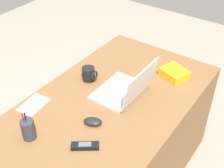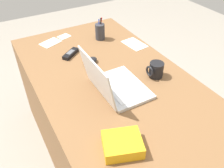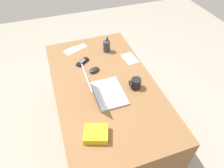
{
  "view_description": "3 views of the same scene",
  "coord_description": "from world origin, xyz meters",
  "px_view_note": "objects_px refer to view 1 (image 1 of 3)",
  "views": [
    {
      "loc": [
        1.12,
        0.83,
        1.92
      ],
      "look_at": [
        -0.11,
        -0.04,
        0.79
      ],
      "focal_mm": 49.18,
      "sensor_mm": 36.0,
      "label": 1
    },
    {
      "loc": [
        -1.0,
        0.55,
        1.57
      ],
      "look_at": [
        -0.11,
        0.05,
        0.77
      ],
      "focal_mm": 38.25,
      "sensor_mm": 36.0,
      "label": 2
    },
    {
      "loc": [
        -1.22,
        0.35,
        1.97
      ],
      "look_at": [
        -0.09,
        -0.04,
        0.79
      ],
      "focal_mm": 32.75,
      "sensor_mm": 36.0,
      "label": 3
    }
  ],
  "objects_px": {
    "laptop": "(126,89)",
    "snack_bag": "(174,73)",
    "computer_mouse": "(93,122)",
    "coffee_mug_white": "(89,74)",
    "pen_holder": "(28,129)",
    "cordless_phone": "(85,146)"
  },
  "relations": [
    {
      "from": "laptop",
      "to": "snack_bag",
      "type": "height_order",
      "value": "laptop"
    },
    {
      "from": "computer_mouse",
      "to": "snack_bag",
      "type": "bearing_deg",
      "value": 141.64
    },
    {
      "from": "coffee_mug_white",
      "to": "pen_holder",
      "type": "relative_size",
      "value": 0.57
    },
    {
      "from": "pen_holder",
      "to": "coffee_mug_white",
      "type": "bearing_deg",
      "value": -173.35
    },
    {
      "from": "pen_holder",
      "to": "snack_bag",
      "type": "distance_m",
      "value": 1.01
    },
    {
      "from": "coffee_mug_white",
      "to": "pen_holder",
      "type": "height_order",
      "value": "pen_holder"
    },
    {
      "from": "pen_holder",
      "to": "laptop",
      "type": "bearing_deg",
      "value": 159.5
    },
    {
      "from": "laptop",
      "to": "computer_mouse",
      "type": "distance_m",
      "value": 0.32
    },
    {
      "from": "coffee_mug_white",
      "to": "snack_bag",
      "type": "xyz_separation_m",
      "value": [
        -0.35,
        0.44,
        -0.02
      ]
    },
    {
      "from": "cordless_phone",
      "to": "computer_mouse",
      "type": "bearing_deg",
      "value": -155.09
    },
    {
      "from": "cordless_phone",
      "to": "pen_holder",
      "type": "xyz_separation_m",
      "value": [
        0.11,
        -0.28,
        0.05
      ]
    },
    {
      "from": "coffee_mug_white",
      "to": "pen_holder",
      "type": "bearing_deg",
      "value": 6.65
    },
    {
      "from": "computer_mouse",
      "to": "coffee_mug_white",
      "type": "distance_m",
      "value": 0.42
    },
    {
      "from": "laptop",
      "to": "cordless_phone",
      "type": "relative_size",
      "value": 2.35
    },
    {
      "from": "snack_bag",
      "to": "cordless_phone",
      "type": "bearing_deg",
      "value": -6.44
    },
    {
      "from": "coffee_mug_white",
      "to": "pen_holder",
      "type": "xyz_separation_m",
      "value": [
        0.58,
        0.07,
        0.01
      ]
    },
    {
      "from": "computer_mouse",
      "to": "laptop",
      "type": "bearing_deg",
      "value": 153.84
    },
    {
      "from": "laptop",
      "to": "pen_holder",
      "type": "bearing_deg",
      "value": -20.5
    },
    {
      "from": "coffee_mug_white",
      "to": "snack_bag",
      "type": "distance_m",
      "value": 0.56
    },
    {
      "from": "laptop",
      "to": "pen_holder",
      "type": "distance_m",
      "value": 0.62
    },
    {
      "from": "pen_holder",
      "to": "snack_bag",
      "type": "bearing_deg",
      "value": 158.15
    },
    {
      "from": "computer_mouse",
      "to": "pen_holder",
      "type": "height_order",
      "value": "pen_holder"
    }
  ]
}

